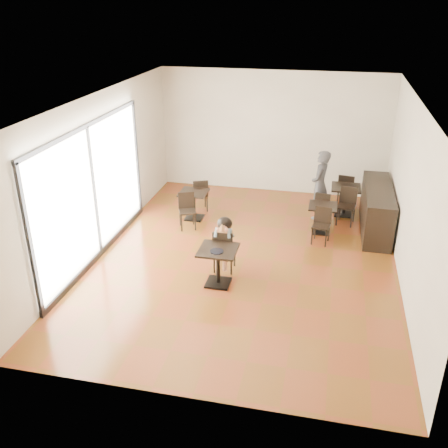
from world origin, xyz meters
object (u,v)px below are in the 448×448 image
(adult_patron, at_px, (320,185))
(child, at_px, (225,244))
(chair_mid_b, at_px, (321,226))
(chair_left_b, at_px, (187,211))
(chair_back_b, at_px, (346,207))
(child_chair, at_px, (225,249))
(chair_mid_a, at_px, (323,207))
(cafe_table_left, at_px, (194,205))
(cafe_table_back, at_px, (345,201))
(chair_left_a, at_px, (200,194))
(chair_back_a, at_px, (346,190))
(child_table, at_px, (218,267))
(cafe_table_mid, at_px, (322,219))

(adult_patron, bearing_deg, child, -18.97)
(child, height_order, chair_mid_b, child)
(chair_left_b, xyz_separation_m, chair_back_b, (3.54, 1.02, 0.02))
(child, distance_m, adult_patron, 3.39)
(child_chair, bearing_deg, chair_back_b, -130.52)
(chair_mid_b, bearing_deg, chair_mid_a, 99.46)
(cafe_table_left, bearing_deg, chair_mid_a, 8.25)
(chair_mid_b, bearing_deg, chair_left_b, -172.69)
(child_chair, relative_size, child, 0.79)
(cafe_table_left, bearing_deg, cafe_table_back, 16.14)
(child_chair, height_order, chair_left_a, child_chair)
(chair_back_a, bearing_deg, cafe_table_left, 34.20)
(chair_left_b, bearing_deg, cafe_table_left, 66.71)
(adult_patron, distance_m, chair_mid_a, 0.53)
(chair_left_b, height_order, chair_back_a, chair_back_a)
(child_table, xyz_separation_m, child_chair, (0.00, 0.55, 0.07))
(child_chair, xyz_separation_m, chair_mid_a, (1.78, 2.67, -0.04))
(adult_patron, distance_m, cafe_table_mid, 0.98)
(cafe_table_mid, relative_size, chair_mid_b, 0.83)
(adult_patron, height_order, chair_mid_a, adult_patron)
(chair_back_b, bearing_deg, child_chair, -120.18)
(cafe_table_back, bearing_deg, adult_patron, -154.07)
(cafe_table_left, xyz_separation_m, chair_mid_b, (3.01, -0.66, 0.05))
(child_table, relative_size, cafe_table_left, 1.06)
(child_table, distance_m, chair_left_b, 2.55)
(child_table, height_order, chair_mid_a, chair_mid_a)
(chair_left_a, bearing_deg, child_table, 87.09)
(child_table, height_order, chair_left_b, chair_left_b)
(chair_mid_b, bearing_deg, cafe_table_back, 83.03)
(cafe_table_back, relative_size, chair_left_a, 0.88)
(cafe_table_left, bearing_deg, child_table, -66.00)
(child_chair, relative_size, cafe_table_back, 1.21)
(child, relative_size, chair_mid_b, 1.40)
(chair_back_a, bearing_deg, chair_back_b, 100.35)
(cafe_table_mid, xyz_separation_m, chair_mid_b, (0.00, -0.55, 0.07))
(cafe_table_mid, height_order, chair_left_a, chair_left_a)
(chair_mid_a, bearing_deg, cafe_table_left, 17.71)
(cafe_table_back, bearing_deg, chair_back_a, 86.56)
(cafe_table_back, height_order, chair_mid_b, chair_mid_b)
(adult_patron, bearing_deg, chair_back_a, 152.94)
(cafe_table_back, bearing_deg, cafe_table_left, -163.86)
(child_table, bearing_deg, chair_mid_b, 50.00)
(cafe_table_mid, bearing_deg, chair_mid_b, -90.00)
(chair_mid_a, height_order, chair_back_a, chair_back_a)
(child_table, xyz_separation_m, chair_left_b, (-1.24, 2.23, 0.05))
(cafe_table_back, bearing_deg, cafe_table_mid, -113.69)
(chair_left_a, height_order, chair_back_b, chair_back_b)
(chair_back_b, bearing_deg, cafe_table_back, 103.78)
(cafe_table_back, relative_size, chair_mid_a, 0.92)
(cafe_table_left, height_order, cafe_table_back, cafe_table_back)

